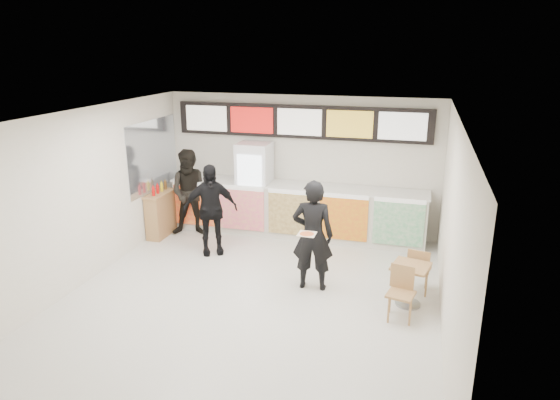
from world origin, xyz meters
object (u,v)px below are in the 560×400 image
at_px(customer_main, 313,235).
at_px(condiment_ledge, 161,214).
at_px(customer_mid, 210,210).
at_px(cafe_table, 410,277).
at_px(customer_left, 191,193).
at_px(service_counter, 295,210).
at_px(drinks_fridge, 255,188).

bearing_deg(customer_main, condiment_ledge, -27.35).
relative_size(customer_mid, cafe_table, 1.26).
bearing_deg(customer_left, condiment_ledge, -174.04).
distance_m(customer_main, condiment_ledge, 4.03).
distance_m(customer_left, condiment_ledge, 0.82).
height_order(cafe_table, condiment_ledge, condiment_ledge).
bearing_deg(customer_mid, condiment_ledge, 128.68).
bearing_deg(customer_mid, customer_left, 104.71).
bearing_deg(condiment_ledge, customer_main, -22.40).
relative_size(customer_left, cafe_table, 1.31).
xyz_separation_m(customer_mid, condiment_ledge, (-1.44, 0.60, -0.42)).
xyz_separation_m(service_counter, cafe_table, (2.50, -2.49, -0.09)).
distance_m(customer_main, customer_mid, 2.44).
relative_size(customer_main, customer_left, 1.01).
xyz_separation_m(customer_main, cafe_table, (1.62, -0.17, -0.48)).
height_order(customer_left, condiment_ledge, customer_left).
bearing_deg(customer_main, customer_mid, -27.31).
relative_size(service_counter, customer_left, 2.93).
height_order(service_counter, customer_main, customer_main).
distance_m(service_counter, cafe_table, 3.53).
xyz_separation_m(customer_left, customer_mid, (0.81, -0.86, -0.04)).
height_order(customer_mid, condiment_ledge, customer_mid).
bearing_deg(customer_main, customer_left, -35.10).
relative_size(drinks_fridge, customer_mid, 1.10).
bearing_deg(customer_left, service_counter, -2.79).
bearing_deg(condiment_ledge, service_counter, 15.90).
bearing_deg(customer_left, drinks_fridge, 7.25).
bearing_deg(condiment_ledge, drinks_fridge, 23.49).
relative_size(customer_main, condiment_ledge, 1.65).
bearing_deg(drinks_fridge, service_counter, -0.99).
distance_m(service_counter, drinks_fridge, 1.03).
relative_size(cafe_table, condiment_ledge, 1.25).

